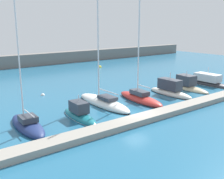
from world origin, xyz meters
The scene contains 12 objects.
ground_plane centered at (0.00, 0.00, 0.00)m, with size 120.00×120.00×0.00m, color #236084.
dock_pier centered at (0.00, -1.21, 0.29)m, with size 46.76×1.82×0.58m, color gray.
breakwater_seawall centered at (0.00, 40.93, 1.38)m, with size 108.00×2.48×2.76m, color slate.
sailboat_navy_third centered at (-10.02, 4.05, 0.31)m, with size 2.34×7.12×13.07m.
motorboat_teal_fourth centered at (-4.77, 3.44, 0.37)m, with size 1.95×6.27×2.84m.
sailboat_white_fifth centered at (-0.03, 5.80, 0.41)m, with size 2.45×9.65×20.65m.
sailboat_red_sixth centered at (4.57, 4.31, 0.53)m, with size 2.79×8.09×17.08m.
motorboat_ivory_seventh centered at (9.97, 4.13, 0.63)m, with size 1.87×7.10×3.44m.
motorboat_sand_eighth centered at (14.58, 4.89, 0.49)m, with size 2.57×7.80×3.08m.
motorboat_charcoal_ninth centered at (19.68, 5.00, 0.48)m, with size 2.27×9.15×3.12m.
mooring_buoy_yellow centered at (15.96, 29.71, 0.00)m, with size 0.88×0.88×0.88m, color yellow.
mooring_buoy_white centered at (-4.10, 14.32, 0.00)m, with size 0.56×0.56×0.56m, color white.
Camera 1 is at (-18.13, -19.69, 9.49)m, focal length 43.42 mm.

